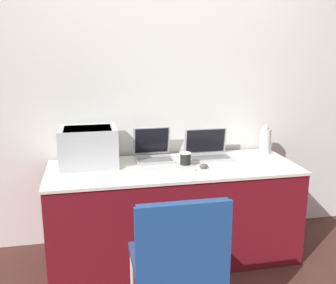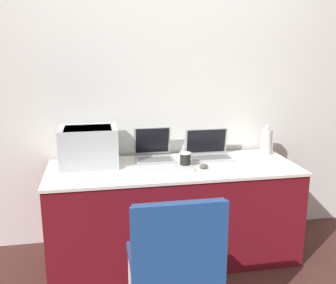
{
  "view_description": "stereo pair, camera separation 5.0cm",
  "coord_description": "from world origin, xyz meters",
  "views": [
    {
      "loc": [
        -0.6,
        -2.39,
        1.6
      ],
      "look_at": [
        -0.03,
        0.37,
        0.91
      ],
      "focal_mm": 42.0,
      "sensor_mm": 36.0,
      "label": 1
    },
    {
      "loc": [
        -0.55,
        -2.4,
        1.6
      ],
      "look_at": [
        -0.03,
        0.37,
        0.91
      ],
      "focal_mm": 42.0,
      "sensor_mm": 36.0,
      "label": 2
    }
  ],
  "objects": [
    {
      "name": "ground_plane",
      "position": [
        0.0,
        0.0,
        0.0
      ],
      "size": [
        14.0,
        14.0,
        0.0
      ],
      "primitive_type": "plane",
      "color": "#472823"
    },
    {
      "name": "wall_back",
      "position": [
        0.0,
        0.75,
        1.3
      ],
      "size": [
        8.0,
        0.05,
        2.6
      ],
      "color": "silver",
      "rests_on": "ground_plane"
    },
    {
      "name": "table",
      "position": [
        0.0,
        0.34,
        0.36
      ],
      "size": [
        1.85,
        0.7,
        0.73
      ],
      "color": "maroon",
      "rests_on": "ground_plane"
    },
    {
      "name": "printer",
      "position": [
        -0.61,
        0.49,
        0.88
      ],
      "size": [
        0.42,
        0.34,
        0.29
      ],
      "color": "#B2B7BC",
      "rests_on": "table"
    },
    {
      "name": "laptop_left",
      "position": [
        -0.11,
        0.55,
        0.78
      ],
      "size": [
        0.3,
        0.3,
        0.24
      ],
      "color": "#B7B7BC",
      "rests_on": "table"
    },
    {
      "name": "laptop_right",
      "position": [
        0.32,
        0.51,
        0.78
      ],
      "size": [
        0.35,
        0.25,
        0.23
      ],
      "color": "#B7B7BC",
      "rests_on": "table"
    },
    {
      "name": "external_keyboard",
      "position": [
        -0.11,
        0.27,
        0.74
      ],
      "size": [
        0.48,
        0.17,
        0.02
      ],
      "color": "silver",
      "rests_on": "table"
    },
    {
      "name": "coffee_cup",
      "position": [
        0.08,
        0.31,
        0.78
      ],
      "size": [
        0.08,
        0.08,
        0.11
      ],
      "color": "black",
      "rests_on": "table"
    },
    {
      "name": "mouse",
      "position": [
        0.21,
        0.24,
        0.74
      ],
      "size": [
        0.06,
        0.04,
        0.04
      ],
      "color": "#4C4C51",
      "rests_on": "table"
    },
    {
      "name": "metal_pitcher",
      "position": [
        0.83,
        0.55,
        0.84
      ],
      "size": [
        0.09,
        0.09,
        0.24
      ],
      "color": "silver",
      "rests_on": "table"
    },
    {
      "name": "chair",
      "position": [
        -0.18,
        -0.59,
        0.54
      ],
      "size": [
        0.48,
        0.47,
        0.87
      ],
      "color": "navy",
      "rests_on": "ground_plane"
    }
  ]
}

